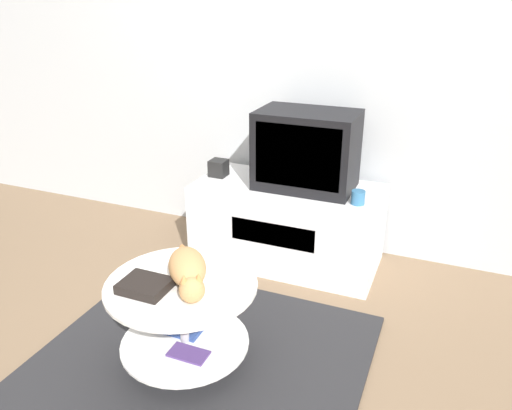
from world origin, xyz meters
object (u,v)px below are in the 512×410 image
at_px(cat, 188,270).
at_px(tv, 307,150).
at_px(dvd_box, 145,286).
at_px(speaker, 219,168).

bearing_deg(cat, tv, 135.21).
relative_size(dvd_box, cat, 0.48).
distance_m(dvd_box, cat, 0.20).
bearing_deg(tv, dvd_box, -104.23).
height_order(speaker, cat, speaker).
xyz_separation_m(tv, dvd_box, (-0.34, -1.33, -0.30)).
relative_size(speaker, dvd_box, 0.52).
bearing_deg(speaker, tv, 2.27).
bearing_deg(dvd_box, tv, 75.77).
xyz_separation_m(speaker, dvd_box, (0.28, -1.31, -0.11)).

